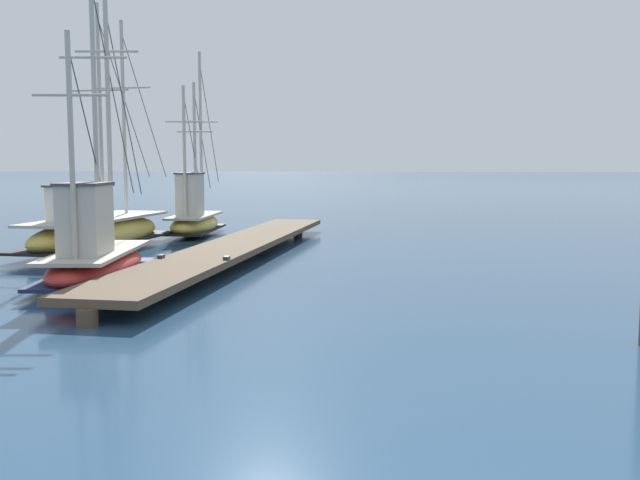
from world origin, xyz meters
TOP-DOWN VIEW (x-y plane):
  - floating_dock at (-5.57, 17.10)m, footprint 2.66×17.32m
  - fishing_boat_0 at (-7.75, 12.81)m, footprint 2.30×6.95m
  - fishing_boat_1 at (-10.17, 18.30)m, footprint 2.62×8.66m
  - fishing_boat_6 at (-8.64, 23.26)m, footprint 1.74×6.70m

SIDE VIEW (x-z plane):
  - floating_dock at x=-5.57m, z-range 0.10..0.63m
  - fishing_boat_1 at x=-10.17m, z-range -3.05..4.39m
  - fishing_boat_0 at x=-7.75m, z-range -2.83..4.18m
  - fishing_boat_6 at x=-8.64m, z-range -2.72..4.12m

